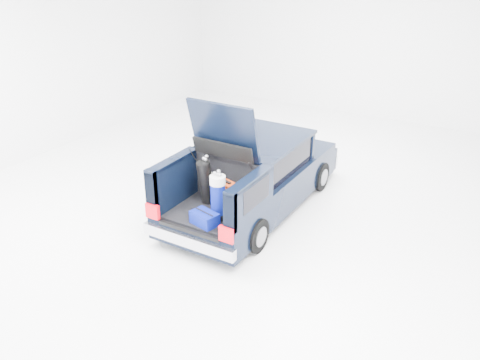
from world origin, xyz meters
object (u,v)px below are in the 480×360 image
Objects in this scene: red_suitcase at (226,196)px; blue_duffel at (205,218)px; black_golf_bag at (206,182)px; blue_golf_bag at (218,197)px; car at (256,175)px.

red_suitcase reaches higher than blue_duffel.
black_golf_bag reaches higher than blue_golf_bag.
car is 5.14× the size of black_golf_bag.
blue_duffel is at bearing -85.89° from car.
blue_duffel is (0.14, -1.99, 0.04)m from car.
car is 9.14× the size of blue_duffel.
red_suitcase is at bearing 121.11° from blue_golf_bag.
black_golf_bag is 0.83m from blue_duffel.
black_golf_bag is 1.02× the size of blue_golf_bag.
red_suitcase is at bearing 7.30° from black_golf_bag.
blue_duffel is (-0.04, -0.60, -0.15)m from red_suitcase.
blue_duffel is at bearing -76.79° from red_suitcase.
blue_golf_bag is at bearing 86.46° from blue_duffel.
car is at bearing 107.85° from blue_duffel.
blue_duffel is (-0.09, -0.28, -0.29)m from blue_golf_bag.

